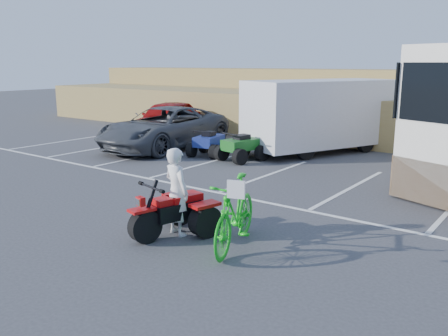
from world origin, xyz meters
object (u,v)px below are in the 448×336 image
Objects in this scene: grey_pickup at (164,128)px; red_car at (167,119)px; quad_atv_blue at (209,156)px; quad_atv_green at (242,161)px; green_dirt_bike at (235,213)px; red_trike_atv at (172,235)px; cargo_trailer at (320,113)px; rider at (177,192)px.

red_car reaches higher than grey_pickup.
red_car is at bearing 138.39° from quad_atv_blue.
red_car is 6.61m from quad_atv_green.
green_dirt_bike is at bearing -42.16° from grey_pickup.
quad_atv_blue is at bearing 137.46° from red_trike_atv.
red_trike_atv is at bearing -69.12° from quad_atv_blue.
red_trike_atv is 8.55m from quad_atv_blue.
cargo_trailer reaches higher than red_trike_atv.
quad_atv_blue is at bearing 114.08° from green_dirt_bike.
green_dirt_bike is 11.09m from grey_pickup.
red_trike_atv is 0.92m from rider.
green_dirt_bike reaches higher than quad_atv_blue.
quad_atv_green is (-4.59, 6.84, -0.68)m from green_dirt_bike.
red_car is at bearing -31.70° from rider.
rider is 10.43m from cargo_trailer.
grey_pickup is 3.88× the size of quad_atv_blue.
grey_pickup is at bearing -170.54° from quad_atv_green.
green_dirt_bike is at bearing 24.78° from red_trike_atv.
rider is (0.04, 0.15, 0.90)m from red_trike_atv.
quad_atv_green is at bearing 106.22° from green_dirt_bike.
cargo_trailer reaches higher than grey_pickup.
green_dirt_bike reaches higher than red_trike_atv.
green_dirt_bike is (1.37, 0.12, -0.22)m from rider.
rider is at bearing -56.49° from cargo_trailer.
red_car is (-10.63, 9.37, 0.17)m from green_dirt_bike.
red_trike_atv is 0.77× the size of green_dirt_bike.
red_trike_atv is 1.59m from green_dirt_bike.
grey_pickup is 1.21× the size of red_car.
rider is 0.36× the size of red_car.
grey_pickup is 4.09m from quad_atv_green.
grey_pickup reaches higher than red_trike_atv.
grey_pickup is at bearing 148.55° from red_trike_atv.
quad_atv_blue is at bearing -44.61° from red_car.
green_dirt_bike is 0.38× the size of grey_pickup.
green_dirt_bike is 10.65m from cargo_trailer.
green_dirt_bike is at bearing -56.97° from red_car.
rider is 8.50m from quad_atv_blue.
red_car is at bearing -150.40° from cargo_trailer.
quad_atv_green is at bearing -89.86° from cargo_trailer.
grey_pickup is 6.31m from cargo_trailer.
red_trike_atv is 7.78m from quad_atv_green.
quad_atv_green reaches higher than quad_atv_blue.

